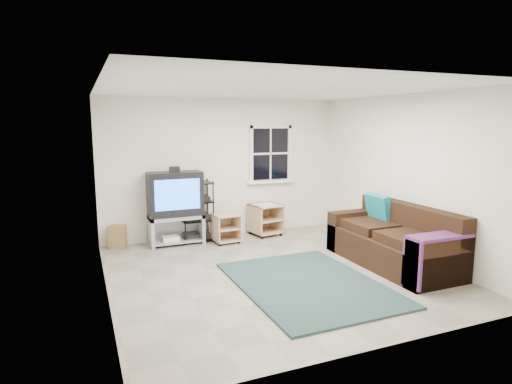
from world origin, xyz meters
name	(u,v)px	position (x,y,z in m)	size (l,w,h in m)	color
room	(270,157)	(0.95, 2.27, 1.48)	(4.60, 4.62, 4.60)	gray
tv_unit	(175,202)	(-1.00, 2.04, 0.77)	(0.95, 0.47, 1.39)	#A6A6AF
av_rack	(197,215)	(-0.61, 2.08, 0.49)	(0.56, 0.41, 1.13)	black
side_table_left	(225,227)	(-0.16, 1.82, 0.28)	(0.48, 0.48, 0.52)	tan
side_table_right	(264,217)	(0.72, 2.03, 0.35)	(0.62, 0.62, 0.62)	tan
sofa	(394,242)	(1.84, -0.36, 0.35)	(0.96, 2.17, 0.99)	black
shag_rug	(308,284)	(0.20, -0.60, 0.01)	(1.78, 2.44, 0.03)	black
paper_bag	(117,237)	(-2.00, 2.16, 0.20)	(0.28, 0.18, 0.40)	olive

